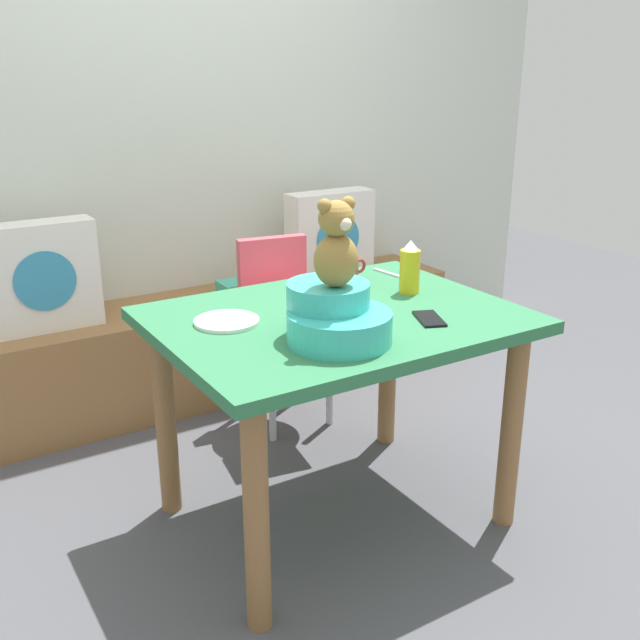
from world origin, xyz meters
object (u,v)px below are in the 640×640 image
Objects in this scene: dining_table at (336,349)px; dinner_plate_near at (318,294)px; pillow_floral_right at (330,236)px; dinner_plate_far at (227,321)px; ketchup_bottle at (410,268)px; cell_phone at (429,319)px; coffee_mug at (348,269)px; teddy_bear at (336,245)px; infant_seat_teal at (336,316)px; highchair at (283,306)px; book_stack at (241,287)px; pillow_floral_left at (41,277)px.

dinner_plate_near reaches higher than dining_table.
dinner_plate_far is at bearing -134.87° from pillow_floral_right.
pillow_floral_right is at bearing 71.02° from ketchup_bottle.
pillow_floral_right is 2.38× the size of ketchup_bottle.
pillow_floral_right reaches higher than cell_phone.
ketchup_bottle is at bearing -3.66° from dinner_plate_far.
coffee_mug is 0.59m from dinner_plate_far.
teddy_bear reaches higher than coffee_mug.
coffee_mug is 0.60× the size of dinner_plate_near.
highchair is at bearing 69.89° from infant_seat_teal.
cell_phone reaches higher than book_stack.
book_stack is at bearing 1.35° from pillow_floral_left.
teddy_bear is 2.08× the size of coffee_mug.
highchair is 0.96m from cell_phone.
pillow_floral_left is 1.45m from infant_seat_teal.
book_stack is at bearing -68.03° from cell_phone.
coffee_mug is at bearing 50.51° from dining_table.
dining_table is at bearing -101.01° from book_stack.
dining_table is 0.40m from ketchup_bottle.
highchair is (-0.02, -0.44, 0.03)m from book_stack.
dinner_plate_near and dinner_plate_far have the same top height.
ketchup_bottle is (-0.38, -1.09, 0.15)m from pillow_floral_right.
ketchup_bottle reaches higher than cell_phone.
dining_table is 1.42× the size of highchair.
book_stack is at bearing 75.38° from teddy_bear.
ketchup_bottle is 0.25m from coffee_mug.
highchair is at bearing 73.96° from dining_table.
pillow_floral_left is 2.20× the size of dinner_plate_far.
highchair is 1.03m from infant_seat_teal.
book_stack is at bearing 177.53° from pillow_floral_right.
infant_seat_teal is 0.53m from ketchup_bottle.
cell_phone is at bearing -1.27° from teddy_bear.
pillow_floral_left is at bearing 107.31° from dinner_plate_far.
highchair is (0.87, -0.42, -0.16)m from pillow_floral_left.
dining_table is 0.37m from dinner_plate_far.
ketchup_bottle is 0.33m from dinner_plate_near.
dinner_plate_far is (-0.56, -1.07, 0.26)m from book_stack.
highchair is 0.61m from dinner_plate_near.
pillow_floral_left and infant_seat_teal have the same top height.
coffee_mug is at bearing -87.69° from highchair.
pillow_floral_left is 0.39× the size of dining_table.
dinner_plate_near is (-0.18, -0.09, -0.04)m from coffee_mug.
infant_seat_teal is (-0.84, -1.35, 0.13)m from pillow_floral_right.
dining_table is 0.31m from cell_phone.
book_stack is 1.21m from dining_table.
pillow_floral_right is 3.67× the size of coffee_mug.
pillow_floral_left is 2.38× the size of ketchup_bottle.
dinner_plate_far is (-1.05, -1.05, 0.07)m from pillow_floral_right.
dinner_plate_near is (-0.67, -0.96, 0.07)m from pillow_floral_right.
dinner_plate_near is (0.18, 0.38, -0.07)m from infant_seat_teal.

